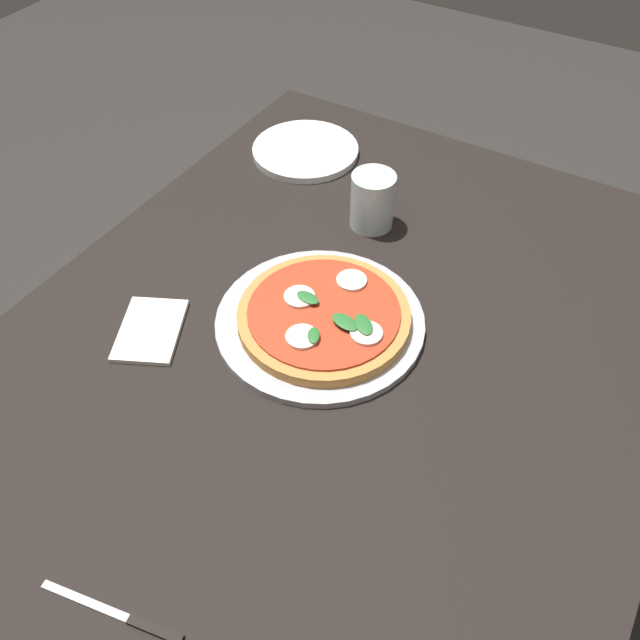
# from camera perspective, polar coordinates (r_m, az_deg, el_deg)

# --- Properties ---
(ground_plane) EXTENTS (6.00, 6.00, 0.00)m
(ground_plane) POSITION_cam_1_polar(r_m,az_deg,el_deg) (1.67, 1.15, -19.32)
(ground_plane) COLOR #2D2B28
(dining_table) EXTENTS (1.20, 0.95, 0.76)m
(dining_table) POSITION_cam_1_polar(r_m,az_deg,el_deg) (1.11, 1.64, -5.39)
(dining_table) COLOR black
(dining_table) RESTS_ON ground_plane
(serving_tray) EXTENTS (0.32, 0.32, 0.01)m
(serving_tray) POSITION_cam_1_polar(r_m,az_deg,el_deg) (1.04, -0.00, -0.15)
(serving_tray) COLOR #B2B2B7
(serving_tray) RESTS_ON dining_table
(pizza) EXTENTS (0.26, 0.26, 0.03)m
(pizza) POSITION_cam_1_polar(r_m,az_deg,el_deg) (1.03, 0.35, 0.37)
(pizza) COLOR #C6843F
(pizza) RESTS_ON serving_tray
(plate_white) EXTENTS (0.21, 0.21, 0.01)m
(plate_white) POSITION_cam_1_polar(r_m,az_deg,el_deg) (1.40, -1.23, 13.96)
(plate_white) COLOR white
(plate_white) RESTS_ON dining_table
(napkin) EXTENTS (0.16, 0.14, 0.01)m
(napkin) POSITION_cam_1_polar(r_m,az_deg,el_deg) (1.06, -13.99, -0.83)
(napkin) COLOR white
(napkin) RESTS_ON dining_table
(knife) EXTENTS (0.04, 0.18, 0.01)m
(knife) POSITION_cam_1_polar(r_m,az_deg,el_deg) (0.83, -15.66, -22.90)
(knife) COLOR black
(knife) RESTS_ON dining_table
(glass_cup) EXTENTS (0.08, 0.08, 0.10)m
(glass_cup) POSITION_cam_1_polar(r_m,az_deg,el_deg) (1.20, 4.41, 9.91)
(glass_cup) COLOR silver
(glass_cup) RESTS_ON dining_table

